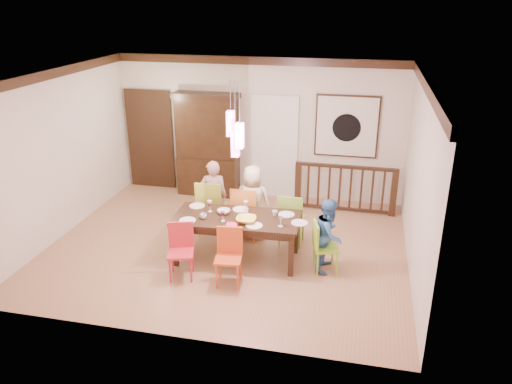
% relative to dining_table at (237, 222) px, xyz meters
% --- Properties ---
extents(floor, '(6.00, 6.00, 0.00)m').
position_rel_dining_table_xyz_m(floor, '(-0.27, 0.38, -0.66)').
color(floor, '#A67250').
rests_on(floor, ground).
extents(ceiling, '(6.00, 6.00, 0.00)m').
position_rel_dining_table_xyz_m(ceiling, '(-0.27, 0.38, 2.24)').
color(ceiling, white).
rests_on(ceiling, wall_back).
extents(wall_back, '(6.00, 0.00, 6.00)m').
position_rel_dining_table_xyz_m(wall_back, '(-0.27, 2.88, 0.79)').
color(wall_back, beige).
rests_on(wall_back, floor).
extents(wall_left, '(0.00, 5.00, 5.00)m').
position_rel_dining_table_xyz_m(wall_left, '(-3.27, 0.38, 0.79)').
color(wall_left, beige).
rests_on(wall_left, floor).
extents(wall_right, '(0.00, 5.00, 5.00)m').
position_rel_dining_table_xyz_m(wall_right, '(2.73, 0.38, 0.79)').
color(wall_right, beige).
rests_on(wall_right, floor).
extents(crown_molding, '(6.00, 5.00, 0.16)m').
position_rel_dining_table_xyz_m(crown_molding, '(-0.27, 0.38, 2.16)').
color(crown_molding, black).
rests_on(crown_molding, wall_back).
extents(panel_door, '(1.04, 0.07, 2.24)m').
position_rel_dining_table_xyz_m(panel_door, '(-2.67, 2.83, 0.39)').
color(panel_door, black).
rests_on(panel_door, wall_back).
extents(white_doorway, '(0.97, 0.05, 2.22)m').
position_rel_dining_table_xyz_m(white_doorway, '(0.08, 2.85, 0.39)').
color(white_doorway, silver).
rests_on(white_doorway, wall_back).
extents(painting, '(1.25, 0.06, 1.25)m').
position_rel_dining_table_xyz_m(painting, '(1.53, 2.85, 0.94)').
color(painting, black).
rests_on(painting, wall_back).
extents(pendant_cluster, '(0.27, 0.21, 1.14)m').
position_rel_dining_table_xyz_m(pendant_cluster, '(0.00, -0.00, 1.44)').
color(pendant_cluster, '#FF4C9B').
rests_on(pendant_cluster, ceiling).
extents(dining_table, '(2.04, 1.00, 0.75)m').
position_rel_dining_table_xyz_m(dining_table, '(0.00, 0.00, 0.00)').
color(dining_table, black).
rests_on(dining_table, floor).
extents(chair_far_left, '(0.48, 0.48, 1.03)m').
position_rel_dining_table_xyz_m(chair_far_left, '(-0.68, 0.83, -0.07)').
color(chair_far_left, '#BCD03D').
rests_on(chair_far_left, floor).
extents(chair_far_mid, '(0.45, 0.45, 1.00)m').
position_rel_dining_table_xyz_m(chair_far_mid, '(-0.03, 0.75, -0.09)').
color(chair_far_mid, orange).
rests_on(chair_far_mid, floor).
extents(chair_far_right, '(0.45, 0.45, 0.95)m').
position_rel_dining_table_xyz_m(chair_far_right, '(0.78, 0.73, -0.12)').
color(chair_far_right, olive).
rests_on(chair_far_right, floor).
extents(chair_near_left, '(0.47, 0.47, 0.85)m').
position_rel_dining_table_xyz_m(chair_near_left, '(-0.68, -0.74, -0.18)').
color(chair_near_left, red).
rests_on(chair_near_left, floor).
extents(chair_near_mid, '(0.43, 0.43, 0.86)m').
position_rel_dining_table_xyz_m(chair_near_mid, '(0.07, -0.76, -0.17)').
color(chair_near_mid, '#C74B1E').
rests_on(chair_near_mid, floor).
extents(chair_end_right, '(0.46, 0.46, 0.82)m').
position_rel_dining_table_xyz_m(chair_end_right, '(1.43, -0.06, -0.19)').
color(chair_end_right, '#8AC92E').
rests_on(chair_end_right, floor).
extents(china_hutch, '(1.38, 0.46, 2.18)m').
position_rel_dining_table_xyz_m(china_hutch, '(-1.32, 2.68, 0.43)').
color(china_hutch, black).
rests_on(china_hutch, floor).
extents(balustrade, '(1.98, 0.12, 0.96)m').
position_rel_dining_table_xyz_m(balustrade, '(1.59, 2.33, -0.16)').
color(balustrade, black).
rests_on(balustrade, floor).
extents(person_far_left, '(0.57, 0.45, 1.35)m').
position_rel_dining_table_xyz_m(person_far_left, '(-0.66, 0.90, 0.01)').
color(person_far_left, beige).
rests_on(person_far_left, floor).
extents(person_far_mid, '(0.66, 0.44, 1.34)m').
position_rel_dining_table_xyz_m(person_far_mid, '(0.07, 0.82, 0.01)').
color(person_far_mid, beige).
rests_on(person_far_mid, floor).
extents(person_end_right, '(0.52, 0.62, 1.17)m').
position_rel_dining_table_xyz_m(person_end_right, '(1.47, 0.03, -0.08)').
color(person_end_right, teal).
rests_on(person_end_right, floor).
extents(serving_bowl, '(0.35, 0.35, 0.08)m').
position_rel_dining_table_xyz_m(serving_bowl, '(0.19, -0.15, 0.13)').
color(serving_bowl, yellow).
rests_on(serving_bowl, dining_table).
extents(small_bowl, '(0.24, 0.24, 0.07)m').
position_rel_dining_table_xyz_m(small_bowl, '(-0.24, 0.08, 0.12)').
color(small_bowl, white).
rests_on(small_bowl, dining_table).
extents(cup_left, '(0.14, 0.14, 0.09)m').
position_rel_dining_table_xyz_m(cup_left, '(-0.50, -0.18, 0.13)').
color(cup_left, silver).
rests_on(cup_left, dining_table).
extents(cup_right, '(0.11, 0.11, 0.08)m').
position_rel_dining_table_xyz_m(cup_right, '(0.58, 0.18, 0.13)').
color(cup_right, silver).
rests_on(cup_right, dining_table).
extents(plate_far_left, '(0.26, 0.26, 0.01)m').
position_rel_dining_table_xyz_m(plate_far_left, '(-0.75, 0.27, 0.10)').
color(plate_far_left, white).
rests_on(plate_far_left, dining_table).
extents(plate_far_mid, '(0.26, 0.26, 0.01)m').
position_rel_dining_table_xyz_m(plate_far_mid, '(-0.01, 0.29, 0.10)').
color(plate_far_mid, white).
rests_on(plate_far_mid, dining_table).
extents(plate_far_right, '(0.26, 0.26, 0.01)m').
position_rel_dining_table_xyz_m(plate_far_right, '(0.76, 0.25, 0.10)').
color(plate_far_right, white).
rests_on(plate_far_right, dining_table).
extents(plate_near_left, '(0.26, 0.26, 0.01)m').
position_rel_dining_table_xyz_m(plate_near_left, '(-0.71, -0.31, 0.10)').
color(plate_near_left, white).
rests_on(plate_near_left, dining_table).
extents(plate_near_mid, '(0.26, 0.26, 0.01)m').
position_rel_dining_table_xyz_m(plate_near_mid, '(0.35, -0.27, 0.10)').
color(plate_near_mid, white).
rests_on(plate_near_mid, dining_table).
extents(plate_end_right, '(0.26, 0.26, 0.01)m').
position_rel_dining_table_xyz_m(plate_end_right, '(1.01, -0.02, 0.10)').
color(plate_end_right, white).
rests_on(plate_end_right, dining_table).
extents(wine_glass_a, '(0.08, 0.08, 0.19)m').
position_rel_dining_table_xyz_m(wine_glass_a, '(-0.48, 0.11, 0.18)').
color(wine_glass_a, '#590C19').
rests_on(wine_glass_a, dining_table).
extents(wine_glass_b, '(0.08, 0.08, 0.19)m').
position_rel_dining_table_xyz_m(wine_glass_b, '(0.10, 0.22, 0.18)').
color(wine_glass_b, silver).
rests_on(wine_glass_b, dining_table).
extents(wine_glass_c, '(0.08, 0.08, 0.19)m').
position_rel_dining_table_xyz_m(wine_glass_c, '(-0.17, -0.19, 0.18)').
color(wine_glass_c, '#590C19').
rests_on(wine_glass_c, dining_table).
extents(wine_glass_d, '(0.08, 0.08, 0.19)m').
position_rel_dining_table_xyz_m(wine_glass_d, '(0.74, -0.19, 0.18)').
color(wine_glass_d, silver).
rests_on(wine_glass_d, dining_table).
extents(napkin, '(0.18, 0.14, 0.01)m').
position_rel_dining_table_xyz_m(napkin, '(0.00, -0.30, 0.10)').
color(napkin, '#D83359').
rests_on(napkin, dining_table).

